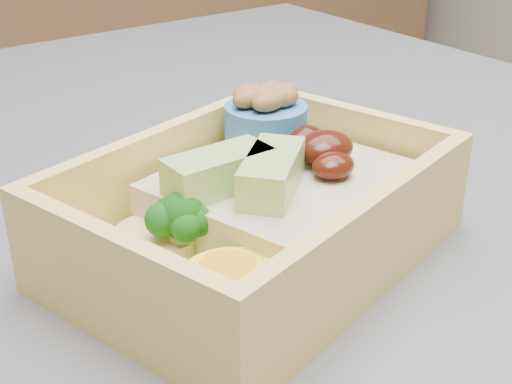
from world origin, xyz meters
TOP-DOWN VIEW (x-y plane):
  - bento_box at (0.20, -0.18)m, footprint 0.23×0.19m

SIDE VIEW (x-z plane):
  - bento_box at x=0.20m, z-range 0.91..0.98m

